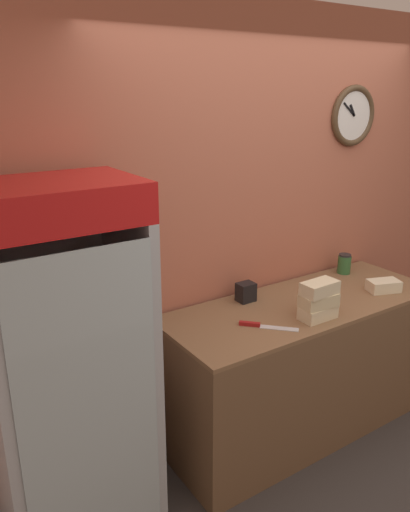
{
  "coord_description": "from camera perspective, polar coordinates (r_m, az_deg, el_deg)",
  "views": [
    {
      "loc": [
        -2.12,
        -1.17,
        2.19
      ],
      "look_at": [
        -0.71,
        0.98,
        1.32
      ],
      "focal_mm": 35.0,
      "sensor_mm": 36.0,
      "label": 1
    }
  ],
  "objects": [
    {
      "name": "ground_plane",
      "position": [
        3.27,
        22.42,
        -25.24
      ],
      "size": [
        14.0,
        14.0,
        0.0
      ],
      "primitive_type": "plane",
      "color": "#383330"
    },
    {
      "name": "wall_back",
      "position": [
        3.36,
        7.2,
        4.09
      ],
      "size": [
        5.2,
        0.1,
        2.7
      ],
      "color": "#B7664C",
      "rests_on": "ground_plane"
    },
    {
      "name": "prep_counter",
      "position": [
        3.43,
        10.86,
        -12.16
      ],
      "size": [
        1.88,
        0.7,
        0.91
      ],
      "color": "brown",
      "rests_on": "ground_plane"
    },
    {
      "name": "chefs_knife",
      "position": [
        2.87,
        6.31,
        -7.9
      ],
      "size": [
        0.26,
        0.27,
        0.02
      ],
      "color": "silver",
      "rests_on": "prep_counter"
    },
    {
      "name": "sandwich_flat_left",
      "position": [
        3.53,
        19.74,
        -3.22
      ],
      "size": [
        0.24,
        0.18,
        0.08
      ],
      "color": "beige",
      "rests_on": "prep_counter"
    },
    {
      "name": "sandwich_stack_bottom",
      "position": [
        3.01,
        12.77,
        -6.32
      ],
      "size": [
        0.22,
        0.12,
        0.08
      ],
      "color": "beige",
      "rests_on": "prep_counter"
    },
    {
      "name": "sandwich_stack_top",
      "position": [
        2.95,
        12.98,
        -3.59
      ],
      "size": [
        0.22,
        0.13,
        0.08
      ],
      "color": "beige",
      "rests_on": "sandwich_stack_middle"
    },
    {
      "name": "condiment_jar",
      "position": [
        3.77,
        15.63,
        -0.86
      ],
      "size": [
        0.1,
        0.1,
        0.14
      ],
      "color": "#336B38",
      "rests_on": "prep_counter"
    },
    {
      "name": "napkin_dispenser",
      "position": [
        3.18,
        4.69,
        -4.13
      ],
      "size": [
        0.11,
        0.09,
        0.12
      ],
      "color": "black",
      "rests_on": "prep_counter"
    },
    {
      "name": "beverage_cooler",
      "position": [
        2.54,
        -15.96,
        -10.32
      ],
      "size": [
        0.73,
        0.61,
        1.82
      ],
      "color": "#B2B7BC",
      "rests_on": "ground_plane"
    },
    {
      "name": "sandwich_stack_middle",
      "position": [
        2.98,
        12.87,
        -4.97
      ],
      "size": [
        0.23,
        0.13,
        0.08
      ],
      "color": "beige",
      "rests_on": "sandwich_stack_bottom"
    }
  ]
}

